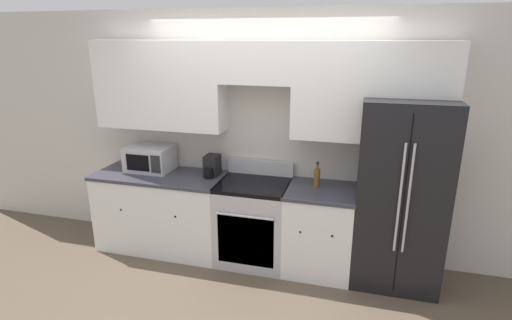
# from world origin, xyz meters

# --- Properties ---
(ground_plane) EXTENTS (12.00, 12.00, 0.00)m
(ground_plane) POSITION_xyz_m (0.00, 0.00, 0.00)
(ground_plane) COLOR brown
(wall_back) EXTENTS (8.00, 0.39, 2.60)m
(wall_back) POSITION_xyz_m (0.00, 0.57, 1.54)
(wall_back) COLOR beige
(wall_back) RESTS_ON ground_plane
(lower_cabinets_left) EXTENTS (1.44, 0.64, 0.88)m
(lower_cabinets_left) POSITION_xyz_m (-1.10, 0.31, 0.44)
(lower_cabinets_left) COLOR white
(lower_cabinets_left) RESTS_ON ground_plane
(lower_cabinets_right) EXTENTS (0.69, 0.64, 0.88)m
(lower_cabinets_right) POSITION_xyz_m (0.67, 0.31, 0.44)
(lower_cabinets_right) COLOR white
(lower_cabinets_right) RESTS_ON ground_plane
(oven_range) EXTENTS (0.73, 0.65, 1.04)m
(oven_range) POSITION_xyz_m (-0.03, 0.31, 0.45)
(oven_range) COLOR #B7B7BC
(oven_range) RESTS_ON ground_plane
(refrigerator) EXTENTS (0.80, 0.75, 1.81)m
(refrigerator) POSITION_xyz_m (1.40, 0.36, 0.90)
(refrigerator) COLOR black
(refrigerator) RESTS_ON ground_plane
(microwave) EXTENTS (0.49, 0.38, 0.28)m
(microwave) POSITION_xyz_m (-1.26, 0.41, 1.02)
(microwave) COLOR #B7B7BC
(microwave) RESTS_ON lower_cabinets_left
(bottle) EXTENTS (0.06, 0.06, 0.26)m
(bottle) POSITION_xyz_m (0.61, 0.36, 0.99)
(bottle) COLOR brown
(bottle) RESTS_ON lower_cabinets_right
(paper_towel_holder) EXTENTS (0.14, 0.25, 0.22)m
(paper_towel_holder) POSITION_xyz_m (-0.52, 0.42, 0.99)
(paper_towel_holder) COLOR black
(paper_towel_holder) RESTS_ON lower_cabinets_left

